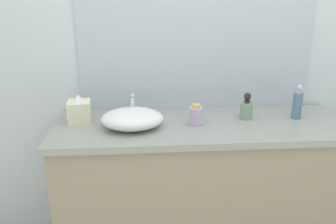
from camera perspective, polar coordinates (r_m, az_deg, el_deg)
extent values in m
cube|color=silver|center=(2.17, 5.35, 11.40)|extent=(6.00, 0.06, 2.60)
cube|color=gray|center=(2.17, 5.27, -13.38)|extent=(1.64, 0.52, 0.86)
cube|color=gray|center=(1.96, 5.67, -2.38)|extent=(1.68, 0.56, 0.04)
cube|color=#B2BCC6|center=(2.10, 4.93, 16.92)|extent=(1.42, 0.01, 1.23)
ellipsoid|color=white|center=(1.87, -5.94, -1.11)|extent=(0.34, 0.27, 0.11)
cylinder|color=silver|center=(2.03, -5.83, 0.66)|extent=(0.03, 0.03, 0.12)
cylinder|color=silver|center=(1.97, -5.91, 1.57)|extent=(0.02, 0.09, 0.02)
sphere|color=silver|center=(2.02, -5.89, 2.71)|extent=(0.03, 0.03, 0.03)
cylinder|color=gray|center=(2.05, 12.88, 0.20)|extent=(0.07, 0.07, 0.10)
cylinder|color=#292828|center=(2.04, 13.00, 1.73)|extent=(0.03, 0.03, 0.02)
sphere|color=#2B221C|center=(2.03, 13.06, 2.54)|extent=(0.04, 0.04, 0.04)
cylinder|color=#2A1F24|center=(2.02, 13.15, 2.45)|extent=(0.02, 0.02, 0.02)
cylinder|color=#C4A9D4|center=(1.92, 4.66, -0.67)|extent=(0.08, 0.08, 0.10)
cylinder|color=#D0B556|center=(1.90, 4.71, 1.02)|extent=(0.05, 0.05, 0.02)
cylinder|color=slate|center=(2.14, 20.64, 0.97)|extent=(0.05, 0.05, 0.15)
cylinder|color=silver|center=(2.11, 20.91, 3.17)|extent=(0.02, 0.02, 0.02)
sphere|color=silver|center=(2.11, 20.99, 3.82)|extent=(0.03, 0.03, 0.03)
cylinder|color=silver|center=(2.10, 21.11, 3.74)|extent=(0.01, 0.02, 0.01)
cube|color=beige|center=(2.01, -14.47, 0.04)|extent=(0.13, 0.13, 0.12)
cone|color=white|center=(1.98, -14.67, 2.22)|extent=(0.07, 0.07, 0.04)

